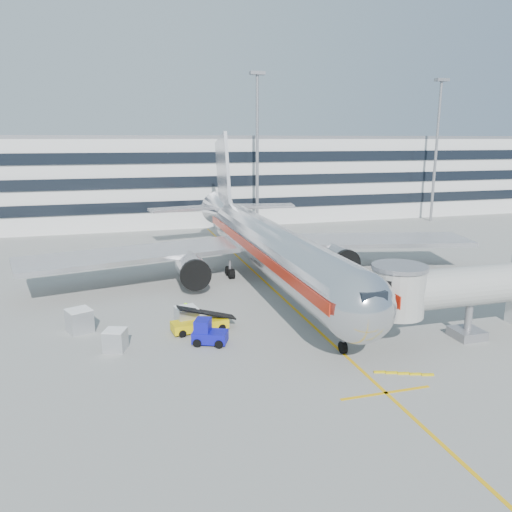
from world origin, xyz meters
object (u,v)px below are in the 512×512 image
object	(u,v)px
main_jet	(264,242)
cargo_container_right	(79,320)
baggage_tug	(208,333)
belt_loader	(200,323)
cargo_container_front	(187,317)
cargo_container_left	(115,340)
ramp_worker	(187,313)

from	to	relation	value
main_jet	cargo_container_right	size ratio (longest dim) A/B	22.15
main_jet	baggage_tug	bearing A→B (deg)	-120.33
belt_loader	cargo_container_right	size ratio (longest dim) A/B	2.08
cargo_container_front	belt_loader	bearing A→B (deg)	-48.55
belt_loader	cargo_container_front	bearing A→B (deg)	131.45
cargo_container_left	cargo_container_right	world-z (taller)	cargo_container_right
main_jet	ramp_worker	world-z (taller)	main_jet
baggage_tug	cargo_container_left	world-z (taller)	baggage_tug
cargo_container_right	main_jet	bearing A→B (deg)	28.95
main_jet	cargo_container_left	world-z (taller)	main_jet
main_jet	cargo_container_left	size ratio (longest dim) A/B	26.98
cargo_container_front	ramp_worker	distance (m)	0.86
main_jet	baggage_tug	size ratio (longest dim) A/B	17.41
ramp_worker	belt_loader	bearing A→B (deg)	-128.67
main_jet	cargo_container_right	xyz separation A→B (m)	(-18.39, -10.17, -3.30)
baggage_tug	cargo_container_right	size ratio (longest dim) A/B	1.27
cargo_container_right	ramp_worker	size ratio (longest dim) A/B	1.24
cargo_container_right	cargo_container_front	world-z (taller)	cargo_container_right
cargo_container_front	ramp_worker	bearing A→B (deg)	81.15
belt_loader	main_jet	bearing A→B (deg)	54.13
baggage_tug	cargo_container_front	size ratio (longest dim) A/B	1.53
main_jet	cargo_container_front	size ratio (longest dim) A/B	26.61
belt_loader	cargo_container_front	xyz separation A→B (m)	(-0.90, 1.01, 0.25)
baggage_tug	cargo_container_left	distance (m)	6.72
cargo_container_left	ramp_worker	xyz separation A→B (m)	(5.76, 3.87, 0.14)
main_jet	cargo_container_right	world-z (taller)	main_jet
belt_loader	cargo_container_right	distance (m)	9.56
belt_loader	baggage_tug	bearing A→B (deg)	-86.66
cargo_container_right	cargo_container_left	bearing A→B (deg)	-59.05
belt_loader	ramp_worker	distance (m)	2.03
baggage_tug	ramp_worker	xyz separation A→B (m)	(-0.92, 4.58, 0.09)
main_jet	belt_loader	size ratio (longest dim) A/B	10.64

